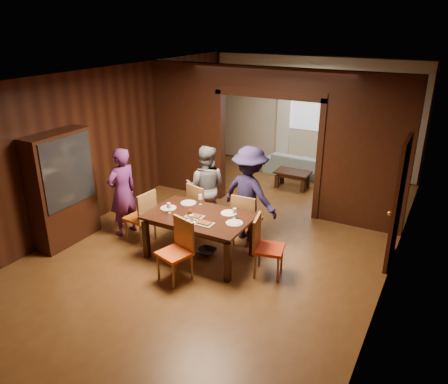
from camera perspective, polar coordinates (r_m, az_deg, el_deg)
The scene contains 32 objects.
floor at distance 8.09m, azimuth 0.94°, elevation -5.89°, with size 9.00×9.00×0.00m, color #593619.
ceiling at distance 7.21m, azimuth 1.08°, elevation 14.95°, with size 5.50×9.00×0.02m, color silver.
room_walls at distance 9.16m, azimuth 6.52°, elevation 7.44°, with size 5.52×9.01×2.90m.
person_purple at distance 8.11m, azimuth -13.11°, elevation -0.02°, with size 0.60×0.39×1.65m, color #572162.
person_grey at distance 8.17m, azimuth -2.39°, elevation 0.61°, with size 0.78×0.61×1.61m, color slate.
person_navy at distance 7.72m, azimuth 3.37°, elevation -0.27°, with size 1.12×0.64×1.73m, color #201A42.
sofa at distance 11.26m, azimuth 10.28°, elevation 3.50°, with size 1.92×0.75×0.56m, color #80A1A8.
serving_bowl at distance 7.19m, azimuth -2.41°, elevation -2.54°, with size 0.33×0.33×0.08m, color black.
dining_table at distance 7.32m, azimuth -3.20°, elevation -5.76°, with size 1.70×1.05×0.76m, color black.
coffee_table at distance 10.44m, azimuth 8.91°, elevation 1.64°, with size 0.80×0.50×0.40m, color black.
chair_left at distance 7.90m, azimuth -10.95°, elevation -3.10°, with size 0.44×0.44×0.97m, color #C95C12, non-canonical shape.
chair_right at distance 6.80m, azimuth 5.91°, elevation -7.14°, with size 0.44×0.44×0.97m, color red, non-canonical shape.
chair_far_l at distance 8.10m, azimuth -2.67°, elevation -2.07°, with size 0.44×0.44×0.97m, color red, non-canonical shape.
chair_far_r at distance 7.68m, azimuth 3.05°, elevation -3.47°, with size 0.44×0.44×0.97m, color red, non-canonical shape.
chair_near at distance 6.68m, azimuth -6.51°, elevation -7.75°, with size 0.44×0.44×0.97m, color #E34C15, non-canonical shape.
hutch at distance 8.07m, azimuth -20.35°, elevation 0.39°, with size 0.40×1.20×2.00m, color black.
door_right at distance 7.40m, azimuth 21.78°, elevation -1.34°, with size 0.06×0.90×2.10m, color black.
window_far at distance 11.47m, azimuth 11.52°, elevation 11.08°, with size 1.20×0.03×1.30m, color silver.
curtain_left at distance 11.76m, azimuth 7.78°, elevation 9.34°, with size 0.35×0.06×2.40m, color white.
curtain_right at distance 11.33m, azimuth 14.93°, elevation 8.32°, with size 0.35×0.06×2.40m, color white.
plate_left at distance 7.45m, azimuth -7.27°, elevation -2.08°, with size 0.27×0.27×0.01m, color silver.
plate_far_l at distance 7.61m, azimuth -4.67°, elevation -1.43°, with size 0.27×0.27×0.01m, color silver.
plate_far_r at distance 7.20m, azimuth 0.65°, elevation -2.77°, with size 0.27×0.27×0.01m, color white.
plate_right at distance 6.87m, azimuth 1.36°, elevation -4.06°, with size 0.27×0.27×0.01m, color silver.
plate_near at distance 6.88m, azimuth -4.85°, elevation -4.08°, with size 0.27×0.27×0.01m, color white.
platter_a at distance 7.08m, azimuth -3.87°, elevation -3.16°, with size 0.30×0.20×0.04m, color gray.
platter_b at distance 6.84m, azimuth -2.62°, elevation -4.09°, with size 0.30×0.20×0.04m, color gray.
wineglass_left at distance 7.24m, azimuth -7.21°, elevation -2.09°, with size 0.08×0.08×0.18m, color white, non-canonical shape.
wineglass_far at distance 7.52m, azimuth -3.10°, elevation -0.99°, with size 0.08×0.08×0.18m, color silver, non-canonical shape.
wineglass_right at distance 6.99m, azimuth 1.39°, elevation -2.83°, with size 0.08×0.08×0.18m, color silver, non-canonical shape.
tumbler at distance 6.86m, azimuth -4.28°, elevation -3.56°, with size 0.07×0.07×0.14m, color silver.
condiment_jar at distance 7.12m, azimuth -4.49°, elevation -2.71°, with size 0.08×0.08×0.11m, color #4B2311, non-canonical shape.
Camera 1 is at (3.29, -6.35, 3.78)m, focal length 35.00 mm.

